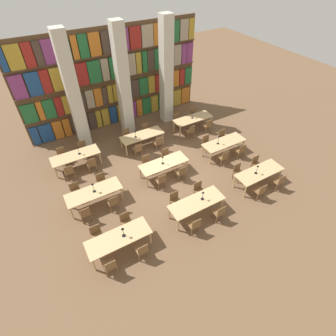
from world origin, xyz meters
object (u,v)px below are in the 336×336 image
at_px(desk_lamp_0, 123,231).
at_px(reading_table_2, 259,173).
at_px(chair_21, 207,143).
at_px(chair_29, 127,136).
at_px(chair_34, 208,125).
at_px(desk_lamp_7, 135,133).
at_px(desk_lamp_2, 257,168).
at_px(desk_lamp_5, 219,138).
at_px(pillar_center, 123,83).
at_px(chair_24, 69,172).
at_px(chair_15, 102,181).
at_px(chair_28, 138,149).
at_px(chair_18, 181,172).
at_px(chair_22, 240,150).
at_px(chair_8, 260,191).
at_px(reading_table_4, 164,164).
at_px(chair_7, 199,190).
at_px(desk_lamp_8, 193,114).
at_px(reading_table_5, 224,143).
at_px(chair_6, 219,212).
at_px(reading_table_0, 119,238).
at_px(desk_lamp_1, 203,194).
at_px(chair_17, 147,163).
at_px(chair_35, 194,114).
at_px(desk_lamp_6, 78,149).
at_px(chair_26, 92,164).
at_px(desk_lamp_4, 163,159).
at_px(chair_30, 158,143).
at_px(chair_10, 279,181).
at_px(chair_11, 256,164).
at_px(chair_27, 83,149).
at_px(chair_2, 142,250).
at_px(reading_table_3, 94,193).
at_px(chair_25, 62,155).
at_px(pillar_left, 73,94).
at_px(chair_1, 97,234).
at_px(reading_table_1, 197,203).
at_px(chair_19, 166,156).
at_px(reading_table_7, 142,136).
at_px(pillar_right, 166,73).
at_px(desk_lamp_3, 93,186).
at_px(chair_32, 190,131).
at_px(chair_16, 161,180).
at_px(chair_23, 223,137).
at_px(chair_0, 110,266).
at_px(chair_13, 76,191).
at_px(chair_14, 113,202).
at_px(reading_table_8, 193,119).
at_px(chair_9, 238,172).
at_px(chair_5, 175,200).
at_px(chair_3, 126,221).
at_px(chair_4, 194,225).

bearing_deg(desk_lamp_0, reading_table_2, 0.55).
bearing_deg(chair_21, chair_29, -38.09).
bearing_deg(chair_34, desk_lamp_7, 171.66).
distance_m(desk_lamp_2, desk_lamp_5, 2.66).
distance_m(pillar_center, chair_24, 5.38).
bearing_deg(chair_15, chair_28, -151.36).
xyz_separation_m(chair_18, chair_22, (3.57, -0.11, 0.00)).
relative_size(chair_8, reading_table_4, 0.37).
distance_m(chair_7, desk_lamp_8, 5.58).
bearing_deg(reading_table_5, chair_21, 128.23).
bearing_deg(desk_lamp_0, chair_6, -10.50).
bearing_deg(chair_21, reading_table_0, 27.72).
distance_m(desk_lamp_1, chair_17, 3.63).
height_order(chair_35, desk_lamp_8, desk_lamp_8).
bearing_deg(desk_lamp_6, chair_28, -15.56).
relative_size(chair_29, desk_lamp_8, 2.04).
relative_size(chair_24, chair_34, 1.00).
height_order(chair_26, desk_lamp_8, desk_lamp_8).
xyz_separation_m(desk_lamp_4, reading_table_5, (3.62, -0.09, -0.37)).
relative_size(reading_table_0, desk_lamp_8, 5.59).
height_order(desk_lamp_5, chair_30, desk_lamp_5).
xyz_separation_m(chair_10, chair_28, (-4.57, 5.35, 0.00)).
distance_m(chair_11, chair_27, 8.88).
xyz_separation_m(chair_2, desk_lamp_4, (2.77, 3.46, 0.58)).
relative_size(reading_table_3, chair_25, 2.73).
bearing_deg(chair_29, chair_22, 137.88).
relative_size(chair_18, desk_lamp_6, 1.96).
relative_size(pillar_left, chair_1, 6.97).
distance_m(chair_1, reading_table_1, 4.08).
xyz_separation_m(chair_19, chair_30, (0.17, 1.19, 0.00)).
bearing_deg(chair_1, reading_table_7, -131.60).
xyz_separation_m(pillar_right, chair_26, (-5.61, -2.43, -2.54)).
xyz_separation_m(desk_lamp_3, chair_32, (6.30, 2.11, -0.61)).
height_order(chair_16, chair_26, same).
bearing_deg(chair_23, chair_27, -21.69).
relative_size(chair_0, reading_table_2, 0.37).
xyz_separation_m(chair_13, chair_19, (4.66, 0.14, 0.00)).
distance_m(chair_14, chair_26, 2.84).
bearing_deg(chair_13, reading_table_8, -164.54).
relative_size(reading_table_1, chair_21, 2.73).
distance_m(chair_34, chair_35, 1.43).
bearing_deg(chair_19, chair_9, 130.89).
bearing_deg(pillar_left, chair_21, -34.30).
bearing_deg(chair_15, chair_17, -176.67).
xyz_separation_m(pillar_left, chair_5, (1.99, -6.49, -2.54)).
relative_size(desk_lamp_2, chair_14, 0.55).
bearing_deg(chair_3, reading_table_1, 165.15).
distance_m(desk_lamp_6, chair_30, 4.12).
height_order(pillar_center, chair_28, pillar_center).
distance_m(chair_4, chair_29, 6.84).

